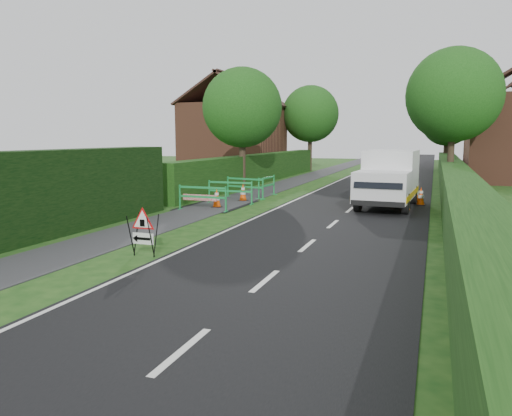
# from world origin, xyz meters

# --- Properties ---
(ground) EXTENTS (120.00, 120.00, 0.00)m
(ground) POSITION_xyz_m (0.00, 0.00, 0.00)
(ground) COLOR #164112
(ground) RESTS_ON ground
(road_surface) EXTENTS (6.00, 90.00, 0.02)m
(road_surface) POSITION_xyz_m (2.50, 35.00, 0.00)
(road_surface) COLOR black
(road_surface) RESTS_ON ground
(footpath) EXTENTS (2.00, 90.00, 0.02)m
(footpath) POSITION_xyz_m (-3.00, 35.00, 0.01)
(footpath) COLOR #2D2D30
(footpath) RESTS_ON ground
(hedge_west_far) EXTENTS (1.00, 24.00, 1.80)m
(hedge_west_far) POSITION_xyz_m (-5.00, 22.00, 0.00)
(hedge_west_far) COLOR #14380F
(hedge_west_far) RESTS_ON ground
(hedge_east) EXTENTS (1.20, 50.00, 1.50)m
(hedge_east) POSITION_xyz_m (6.50, 16.00, 0.00)
(hedge_east) COLOR #14380F
(hedge_east) RESTS_ON ground
(house_west) EXTENTS (7.50, 7.40, 7.88)m
(house_west) POSITION_xyz_m (-10.00, 30.00, 2.90)
(house_west) COLOR brown
(house_west) RESTS_ON ground
(house_east_b) EXTENTS (7.50, 7.40, 7.88)m
(house_east_b) POSITION_xyz_m (12.00, 42.00, 2.90)
(house_east_b) COLOR brown
(house_east_b) RESTS_ON ground
(tree_nw) EXTENTS (4.40, 4.40, 6.70)m
(tree_nw) POSITION_xyz_m (-4.60, 18.00, 4.48)
(tree_nw) COLOR #2D2116
(tree_nw) RESTS_ON ground
(tree_ne) EXTENTS (5.20, 5.20, 7.79)m
(tree_ne) POSITION_xyz_m (6.40, 22.00, 5.17)
(tree_ne) COLOR #2D2116
(tree_ne) RESTS_ON ground
(tree_fw) EXTENTS (4.80, 4.80, 7.24)m
(tree_fw) POSITION_xyz_m (-4.60, 34.00, 4.83)
(tree_fw) COLOR #2D2116
(tree_fw) RESTS_ON ground
(tree_fe) EXTENTS (4.20, 4.20, 6.33)m
(tree_fe) POSITION_xyz_m (6.40, 38.00, 4.22)
(tree_fe) COLOR #2D2116
(tree_fe) RESTS_ON ground
(triangle_sign) EXTENTS (0.70, 0.70, 1.02)m
(triangle_sign) POSITION_xyz_m (-0.95, 1.97, 0.71)
(triangle_sign) COLOR black
(triangle_sign) RESTS_ON ground
(works_van) EXTENTS (2.27, 5.20, 2.32)m
(works_van) POSITION_xyz_m (3.83, 12.93, 1.23)
(works_van) COLOR silver
(works_van) RESTS_ON ground
(traffic_cone_0) EXTENTS (0.38, 0.38, 0.79)m
(traffic_cone_0) POSITION_xyz_m (4.59, 12.11, 0.39)
(traffic_cone_0) COLOR black
(traffic_cone_0) RESTS_ON ground
(traffic_cone_1) EXTENTS (0.38, 0.38, 0.79)m
(traffic_cone_1) POSITION_xyz_m (5.09, 13.97, 0.39)
(traffic_cone_1) COLOR black
(traffic_cone_1) RESTS_ON ground
(traffic_cone_2) EXTENTS (0.38, 0.38, 0.79)m
(traffic_cone_2) POSITION_xyz_m (4.83, 15.36, 0.39)
(traffic_cone_2) COLOR black
(traffic_cone_2) RESTS_ON ground
(traffic_cone_3) EXTENTS (0.38, 0.38, 0.79)m
(traffic_cone_3) POSITION_xyz_m (-2.78, 10.40, 0.39)
(traffic_cone_3) COLOR black
(traffic_cone_3) RESTS_ON ground
(traffic_cone_4) EXTENTS (0.38, 0.38, 0.79)m
(traffic_cone_4) POSITION_xyz_m (-2.53, 12.74, 0.39)
(traffic_cone_4) COLOR black
(traffic_cone_4) RESTS_ON ground
(ped_barrier_0) EXTENTS (2.07, 0.38, 1.00)m
(ped_barrier_0) POSITION_xyz_m (-2.92, 9.37, 0.63)
(ped_barrier_0) COLOR #1A9141
(ped_barrier_0) RESTS_ON ground
(ped_barrier_1) EXTENTS (2.06, 0.36, 1.00)m
(ped_barrier_1) POSITION_xyz_m (-2.74, 11.75, 0.63)
(ped_barrier_1) COLOR #1A9141
(ped_barrier_1) RESTS_ON ground
(ped_barrier_2) EXTENTS (2.08, 0.82, 1.00)m
(ped_barrier_2) POSITION_xyz_m (-2.81, 13.71, 0.63)
(ped_barrier_2) COLOR #1A9141
(ped_barrier_2) RESTS_ON ground
(ped_barrier_3) EXTENTS (0.45, 2.08, 1.00)m
(ped_barrier_3) POSITION_xyz_m (-2.03, 14.62, 0.63)
(ped_barrier_3) COLOR #1A9141
(ped_barrier_3) RESTS_ON ground
(redwhite_plank) EXTENTS (1.50, 0.04, 0.25)m
(redwhite_plank) POSITION_xyz_m (-3.29, 9.88, 0.00)
(redwhite_plank) COLOR red
(redwhite_plank) RESTS_ON ground
(hatchback_car) EXTENTS (1.75, 3.72, 1.23)m
(hatchback_car) POSITION_xyz_m (3.00, 25.54, 0.62)
(hatchback_car) COLOR silver
(hatchback_car) RESTS_ON ground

